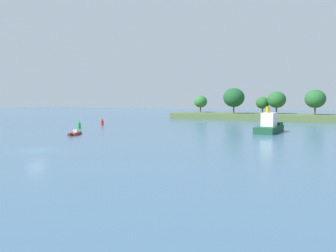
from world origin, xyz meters
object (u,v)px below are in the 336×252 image
tugboat (269,126)px  small_motorboat (75,134)px  channel_buoy_red (102,122)px  channel_buoy_green (79,125)px

tugboat → small_motorboat: (-30.12, -21.42, -1.03)m
channel_buoy_red → channel_buoy_green: size_ratio=1.00×
small_motorboat → channel_buoy_red: bearing=116.4°
tugboat → small_motorboat: tugboat is taller
channel_buoy_red → channel_buoy_green: (1.72, -10.36, 0.00)m
channel_buoy_red → channel_buoy_green: same height
tugboat → channel_buoy_red: bearing=179.3°
channel_buoy_red → small_motorboat: bearing=-63.6°
small_motorboat → channel_buoy_green: 14.73m
tugboat → small_motorboat: size_ratio=2.47×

